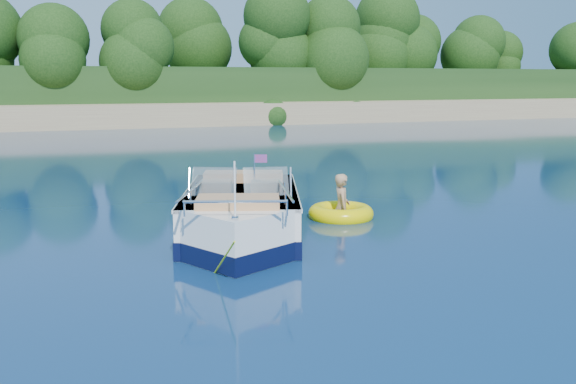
# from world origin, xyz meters

# --- Properties ---
(ground) EXTENTS (160.00, 160.00, 0.00)m
(ground) POSITION_xyz_m (0.00, 0.00, 0.00)
(ground) COLOR #091D45
(ground) RESTS_ON ground
(shoreline) EXTENTS (170.00, 59.00, 6.00)m
(shoreline) POSITION_xyz_m (0.00, 63.77, 0.98)
(shoreline) COLOR #9E7E5C
(shoreline) RESTS_ON ground
(treeline) EXTENTS (150.00, 7.12, 8.19)m
(treeline) POSITION_xyz_m (0.04, 41.01, 5.55)
(treeline) COLOR #331F11
(treeline) RESTS_ON ground
(motorboat) EXTENTS (3.41, 6.05, 2.08)m
(motorboat) POSITION_xyz_m (-1.92, 4.02, 0.40)
(motorboat) COLOR white
(motorboat) RESTS_ON ground
(tow_tube) EXTENTS (1.59, 1.59, 0.39)m
(tow_tube) POSITION_xyz_m (0.74, 5.10, 0.10)
(tow_tube) COLOR #FFE300
(tow_tube) RESTS_ON ground
(boy) EXTENTS (0.58, 0.93, 1.69)m
(boy) POSITION_xyz_m (0.77, 5.16, 0.00)
(boy) COLOR tan
(boy) RESTS_ON ground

